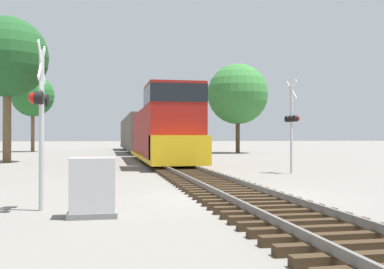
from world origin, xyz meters
name	(u,v)px	position (x,y,z in m)	size (l,w,h in m)	color
ground_plane	(236,197)	(0.00, 0.00, 0.00)	(400.00, 400.00, 0.00)	slate
rail_track_bed	(236,192)	(0.00, 0.00, 0.14)	(2.60, 160.00, 0.31)	#382819
freight_train	(143,134)	(0.00, 32.93, 2.09)	(3.00, 48.43, 4.62)	maroon
crossing_signal_near	(40,109)	(-5.16, -1.43, 2.36)	(0.35, 1.00, 3.92)	#B7B7BC
crossing_signal_far	(292,121)	(5.07, 7.73, 2.51)	(0.43, 1.01, 4.43)	#B7B7BC
relay_cabinet	(92,188)	(-3.94, -2.56, 0.63)	(1.04, 0.68, 1.27)	slate
tree_far_right	(7,58)	(-10.27, 19.99, 7.16)	(5.50, 5.50, 9.95)	brown
tree_mid_background	(238,94)	(10.63, 35.16, 6.50)	(6.67, 6.67, 9.85)	#473521
tree_deep_background	(33,96)	(-12.26, 44.02, 6.71)	(5.04, 5.04, 9.26)	brown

